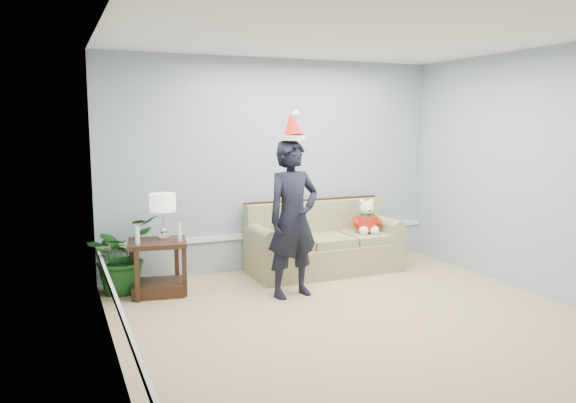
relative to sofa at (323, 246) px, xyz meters
The scene contains 10 objects.
room_shell 2.39m from the sofa, 103.12° to the right, with size 4.54×5.04×2.74m.
wainscot_trim 1.91m from the sofa, 151.10° to the right, with size 4.49×4.99×0.06m.
sofa is the anchor object (origin of this frame).
side_table 2.14m from the sofa, behind, with size 0.71×0.62×0.61m.
table_lamp 2.16m from the sofa, behind, with size 0.29×0.29×0.51m.
candle_pair 2.19m from the sofa, behind, with size 0.50×0.05×0.20m.
houseplant 2.49m from the sofa, behind, with size 0.77×0.67×0.86m, color #195018.
man 1.24m from the sofa, 133.41° to the right, with size 0.63×0.41×1.72m, color black.
santa_hat 1.89m from the sofa, 133.97° to the right, with size 0.29×0.32×0.33m.
teddy_bear 0.67m from the sofa, 11.53° to the right, with size 0.34×0.35×0.46m.
Camera 1 is at (-2.66, -4.22, 1.90)m, focal length 35.00 mm.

